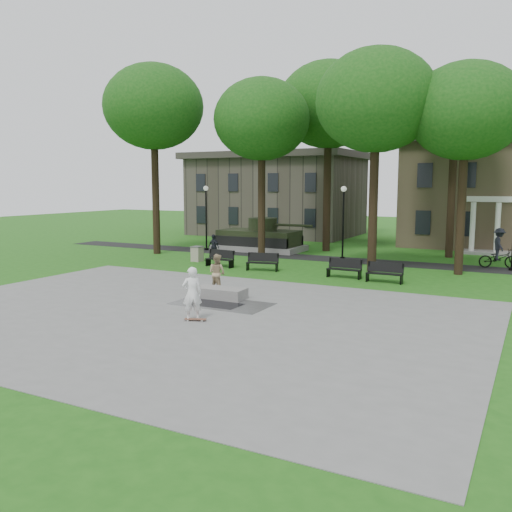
{
  "coord_description": "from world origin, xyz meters",
  "views": [
    {
      "loc": [
        11.76,
        -21.23,
        4.86
      ],
      "look_at": [
        -0.33,
        1.78,
        1.4
      ],
      "focal_mm": 38.0,
      "sensor_mm": 36.0,
      "label": 1
    }
  ],
  "objects_px": {
    "concrete_block": "(220,293)",
    "cyclist": "(499,252)",
    "trash_bin": "(197,254)",
    "park_bench_0": "(220,258)",
    "skateboarder": "(192,294)",
    "friend_watching": "(217,273)"
  },
  "relations": [
    {
      "from": "park_bench_0",
      "to": "trash_bin",
      "type": "xyz_separation_m",
      "value": [
        -2.49,
        1.25,
        -0.04
      ]
    },
    {
      "from": "park_bench_0",
      "to": "friend_watching",
      "type": "bearing_deg",
      "value": -54.18
    },
    {
      "from": "skateboarder",
      "to": "cyclist",
      "type": "distance_m",
      "value": 20.48
    },
    {
      "from": "trash_bin",
      "to": "friend_watching",
      "type": "bearing_deg",
      "value": -50.99
    },
    {
      "from": "concrete_block",
      "to": "cyclist",
      "type": "distance_m",
      "value": 17.83
    },
    {
      "from": "skateboarder",
      "to": "park_bench_0",
      "type": "bearing_deg",
      "value": -106.5
    },
    {
      "from": "skateboarder",
      "to": "park_bench_0",
      "type": "height_order",
      "value": "skateboarder"
    },
    {
      "from": "concrete_block",
      "to": "skateboarder",
      "type": "distance_m",
      "value": 3.9
    },
    {
      "from": "park_bench_0",
      "to": "trash_bin",
      "type": "height_order",
      "value": "park_bench_0"
    },
    {
      "from": "cyclist",
      "to": "trash_bin",
      "type": "relative_size",
      "value": 2.43
    },
    {
      "from": "park_bench_0",
      "to": "trash_bin",
      "type": "distance_m",
      "value": 2.78
    },
    {
      "from": "concrete_block",
      "to": "trash_bin",
      "type": "xyz_separation_m",
      "value": [
        -7.18,
        8.94,
        0.24
      ]
    },
    {
      "from": "friend_watching",
      "to": "cyclist",
      "type": "xyz_separation_m",
      "value": [
        10.76,
        13.68,
        0.07
      ]
    },
    {
      "from": "concrete_block",
      "to": "friend_watching",
      "type": "relative_size",
      "value": 1.28
    },
    {
      "from": "friend_watching",
      "to": "park_bench_0",
      "type": "bearing_deg",
      "value": -49.85
    },
    {
      "from": "skateboarder",
      "to": "trash_bin",
      "type": "distance_m",
      "value": 15.09
    },
    {
      "from": "concrete_block",
      "to": "cyclist",
      "type": "relative_size",
      "value": 0.94
    },
    {
      "from": "concrete_block",
      "to": "park_bench_0",
      "type": "distance_m",
      "value": 9.02
    },
    {
      "from": "friend_watching",
      "to": "skateboarder",
      "type": "bearing_deg",
      "value": 121.72
    },
    {
      "from": "cyclist",
      "to": "park_bench_0",
      "type": "relative_size",
      "value": 1.27
    },
    {
      "from": "friend_watching",
      "to": "park_bench_0",
      "type": "height_order",
      "value": "friend_watching"
    },
    {
      "from": "skateboarder",
      "to": "cyclist",
      "type": "xyz_separation_m",
      "value": [
        8.82,
        18.49,
        -0.03
      ]
    }
  ]
}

